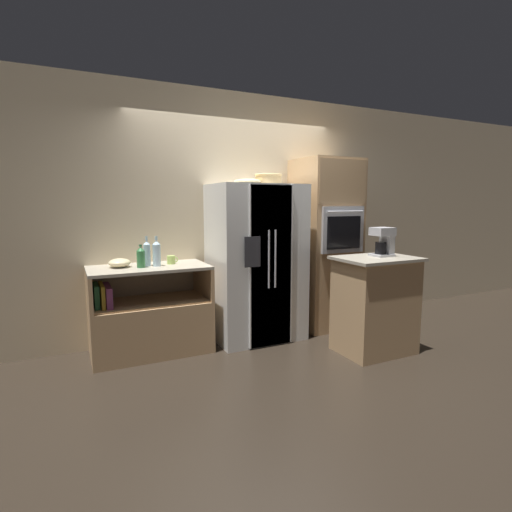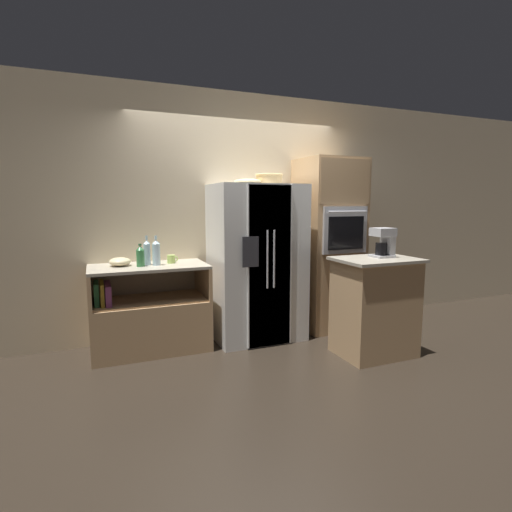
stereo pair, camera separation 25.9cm
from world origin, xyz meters
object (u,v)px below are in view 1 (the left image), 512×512
(mug, at_px, (171,260))
(bottle_wide, at_px, (147,253))
(mixing_bowl, at_px, (119,263))
(bottle_tall, at_px, (141,257))
(bottle_short, at_px, (157,253))
(refrigerator, at_px, (256,262))
(fruit_bowl, at_px, (247,181))
(wicker_basket, at_px, (268,179))
(wall_oven, at_px, (325,244))
(coffee_maker, at_px, (384,241))

(mug, bearing_deg, bottle_wide, -174.78)
(mixing_bowl, bearing_deg, mug, -0.44)
(bottle_tall, xyz_separation_m, bottle_short, (0.16, 0.02, 0.03))
(bottle_tall, bearing_deg, mug, 17.36)
(refrigerator, bearing_deg, fruit_bowl, -167.55)
(bottle_tall, bearing_deg, fruit_bowl, -1.72)
(refrigerator, xyz_separation_m, wicker_basket, (0.15, -0.00, 0.93))
(refrigerator, distance_m, bottle_wide, 1.21)
(refrigerator, xyz_separation_m, bottle_wide, (-1.19, 0.09, 0.16))
(wall_oven, height_order, bottle_tall, wall_oven)
(bottle_wide, bearing_deg, mug, 5.22)
(fruit_bowl, xyz_separation_m, bottle_wide, (-1.07, 0.11, -0.74))
(wall_oven, distance_m, mixing_bowl, 2.42)
(mug, bearing_deg, coffee_maker, -27.43)
(fruit_bowl, bearing_deg, wicker_basket, 5.35)
(bottle_short, xyz_separation_m, mug, (0.17, 0.08, -0.09))
(mug, bearing_deg, bottle_short, -154.35)
(wall_oven, relative_size, bottle_short, 6.73)
(wicker_basket, xyz_separation_m, fruit_bowl, (-0.27, -0.03, -0.03))
(bottle_wide, xyz_separation_m, mug, (0.25, 0.02, -0.09))
(wicker_basket, distance_m, mixing_bowl, 1.82)
(bottle_tall, xyz_separation_m, mixing_bowl, (-0.19, 0.11, -0.06))
(fruit_bowl, relative_size, bottle_short, 0.96)
(wicker_basket, height_order, fruit_bowl, wicker_basket)
(wicker_basket, xyz_separation_m, coffee_maker, (0.87, -0.90, -0.65))
(refrigerator, xyz_separation_m, coffee_maker, (1.02, -0.90, 0.28))
(wall_oven, bearing_deg, coffee_maker, -86.23)
(refrigerator, bearing_deg, coffee_maker, -41.64)
(refrigerator, xyz_separation_m, fruit_bowl, (-0.12, -0.03, 0.90))
(wall_oven, xyz_separation_m, bottle_tall, (-2.22, -0.02, -0.03))
(wall_oven, relative_size, fruit_bowl, 7.01)
(bottle_short, bearing_deg, wicker_basket, -1.46)
(bottle_wide, bearing_deg, wicker_basket, -3.80)
(bottle_short, xyz_separation_m, bottle_wide, (-0.09, 0.06, -0.00))
(fruit_bowl, xyz_separation_m, bottle_tall, (-1.15, 0.03, -0.76))
(wicker_basket, bearing_deg, fruit_bowl, -174.65)
(bottle_tall, relative_size, coffee_maker, 0.77)
(bottle_tall, relative_size, mug, 1.97)
(bottle_wide, relative_size, coffee_maker, 1.02)
(fruit_bowl, height_order, coffee_maker, fruit_bowl)
(bottle_tall, height_order, bottle_short, bottle_short)
(bottle_wide, height_order, mixing_bowl, bottle_wide)
(wicker_basket, bearing_deg, mug, 174.12)
(bottle_tall, xyz_separation_m, mug, (0.33, 0.10, -0.06))
(refrigerator, xyz_separation_m, bottle_tall, (-1.27, 0.01, 0.14))
(mug, xyz_separation_m, mixing_bowl, (-0.52, 0.00, 0.00))
(wicker_basket, bearing_deg, bottle_tall, 179.62)
(coffee_maker, bearing_deg, wall_oven, 93.77)
(bottle_wide, bearing_deg, fruit_bowl, -6.06)
(refrigerator, height_order, wall_oven, wall_oven)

